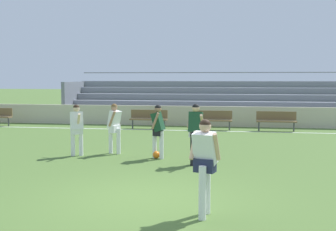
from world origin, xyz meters
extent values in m
plane|color=#4C6B30|center=(0.00, 0.00, 0.00)|extent=(160.00, 160.00, 0.00)
cube|color=white|center=(0.00, 11.30, 0.00)|extent=(44.00, 0.12, 0.01)
cube|color=beige|center=(0.00, 13.24, 0.51)|extent=(48.00, 0.16, 1.01)
cube|color=#9EA3AD|center=(1.01, 14.29, 0.37)|extent=(17.54, 0.36, 0.08)
cube|color=slate|center=(1.01, 14.09, 0.18)|extent=(17.54, 0.04, 0.37)
cube|color=#9EA3AD|center=(1.01, 14.93, 0.74)|extent=(17.54, 0.36, 0.08)
cube|color=slate|center=(1.01, 14.73, 0.55)|extent=(17.54, 0.04, 0.37)
cube|color=#9EA3AD|center=(1.01, 15.57, 1.10)|extent=(17.54, 0.36, 0.08)
cube|color=slate|center=(1.01, 15.37, 0.92)|extent=(17.54, 0.04, 0.37)
cube|color=#9EA3AD|center=(1.01, 16.21, 1.47)|extent=(17.54, 0.36, 0.08)
cube|color=slate|center=(1.01, 16.01, 1.29)|extent=(17.54, 0.04, 0.37)
cube|color=#9EA3AD|center=(1.01, 16.85, 1.84)|extent=(17.54, 0.36, 0.08)
cube|color=slate|center=(1.01, 16.65, 1.66)|extent=(17.54, 0.04, 0.37)
cube|color=#9EA3AD|center=(1.01, 17.49, 2.21)|extent=(17.54, 0.36, 0.08)
cube|color=slate|center=(1.01, 17.29, 2.03)|extent=(17.54, 0.04, 0.37)
cube|color=slate|center=(-7.66, 15.89, 1.10)|extent=(0.20, 3.56, 2.21)
cylinder|color=slate|center=(1.01, 17.74, 2.76)|extent=(17.54, 0.06, 0.06)
cube|color=brown|center=(3.64, 11.70, 0.45)|extent=(1.80, 0.40, 0.06)
cube|color=brown|center=(3.64, 11.88, 0.70)|extent=(1.80, 0.05, 0.40)
cylinder|color=#47474C|center=(2.86, 11.70, 0.23)|extent=(0.07, 0.07, 0.45)
cylinder|color=#47474C|center=(4.42, 11.70, 0.23)|extent=(0.07, 0.07, 0.45)
cube|color=brown|center=(-2.33, 11.70, 0.45)|extent=(1.80, 0.40, 0.06)
cube|color=brown|center=(-2.33, 11.88, 0.70)|extent=(1.80, 0.05, 0.40)
cylinder|color=#47474C|center=(-3.11, 11.70, 0.23)|extent=(0.07, 0.07, 0.45)
cylinder|color=#47474C|center=(-1.55, 11.70, 0.23)|extent=(0.07, 0.07, 0.45)
cube|color=brown|center=(0.74, 11.70, 0.45)|extent=(1.80, 0.40, 0.06)
cube|color=brown|center=(0.74, 11.88, 0.70)|extent=(1.80, 0.05, 0.40)
cylinder|color=#47474C|center=(-0.04, 11.70, 0.23)|extent=(0.07, 0.07, 0.45)
cylinder|color=#47474C|center=(1.52, 11.70, 0.23)|extent=(0.07, 0.07, 0.45)
cylinder|color=#47474C|center=(-9.58, 11.70, 0.23)|extent=(0.07, 0.07, 0.45)
cylinder|color=white|center=(-1.87, 4.86, 0.41)|extent=(0.13, 0.13, 0.83)
cylinder|color=white|center=(-2.14, 4.92, 0.41)|extent=(0.13, 0.13, 0.83)
cube|color=white|center=(-2.01, 4.89, 0.81)|extent=(0.33, 0.41, 0.24)
cube|color=white|center=(-2.01, 4.89, 1.11)|extent=(0.45, 0.47, 0.59)
cylinder|color=#A87A5B|center=(-2.02, 4.69, 1.15)|extent=(0.29, 0.17, 0.51)
cylinder|color=#A87A5B|center=(-1.99, 5.09, 1.15)|extent=(0.29, 0.17, 0.51)
sphere|color=#A87A5B|center=(-2.01, 4.89, 1.49)|extent=(0.21, 0.21, 0.21)
sphere|color=brown|center=(-2.01, 4.89, 1.52)|extent=(0.20, 0.20, 0.20)
cylinder|color=white|center=(-0.59, 4.36, 0.42)|extent=(0.13, 0.13, 0.84)
cylinder|color=white|center=(-0.36, 4.24, 0.42)|extent=(0.13, 0.13, 0.84)
cube|color=black|center=(-0.47, 4.30, 0.82)|extent=(0.27, 0.39, 0.24)
cube|color=#194228|center=(-0.47, 4.30, 1.12)|extent=(0.42, 0.43, 0.60)
cylinder|color=#A87A5B|center=(-0.43, 4.49, 1.16)|extent=(0.27, 0.11, 0.51)
cylinder|color=#A87A5B|center=(-0.52, 4.11, 1.16)|extent=(0.27, 0.11, 0.51)
sphere|color=#A87A5B|center=(-0.47, 4.30, 1.51)|extent=(0.21, 0.21, 0.21)
sphere|color=black|center=(-0.47, 4.30, 1.53)|extent=(0.20, 0.20, 0.20)
cylinder|color=white|center=(1.37, -0.75, 0.47)|extent=(0.13, 0.13, 0.94)
cylinder|color=white|center=(1.32, -1.11, 0.47)|extent=(0.13, 0.13, 0.94)
cube|color=#232847|center=(1.34, -0.93, 0.92)|extent=(0.41, 0.31, 0.24)
cube|color=white|center=(1.34, -0.93, 1.22)|extent=(0.46, 0.43, 0.59)
cylinder|color=#D6A884|center=(1.55, -0.99, 1.26)|extent=(0.15, 0.30, 0.50)
cylinder|color=#D6A884|center=(1.14, -0.87, 1.26)|extent=(0.15, 0.30, 0.50)
sphere|color=#D6A884|center=(1.34, -0.93, 1.60)|extent=(0.21, 0.21, 0.21)
sphere|color=black|center=(1.34, -0.93, 1.62)|extent=(0.20, 0.20, 0.20)
cylinder|color=white|center=(-3.18, 4.30, 0.41)|extent=(0.13, 0.13, 0.82)
cylinder|color=white|center=(-2.95, 4.40, 0.41)|extent=(0.13, 0.13, 0.82)
cube|color=white|center=(-3.07, 4.35, 0.80)|extent=(0.42, 0.37, 0.24)
cube|color=white|center=(-3.07, 4.35, 1.10)|extent=(0.48, 0.45, 0.59)
cylinder|color=beige|center=(-3.19, 4.50, 1.14)|extent=(0.26, 0.38, 0.45)
cylinder|color=beige|center=(-2.94, 4.20, 1.14)|extent=(0.26, 0.38, 0.45)
sphere|color=beige|center=(-3.07, 4.35, 1.49)|extent=(0.21, 0.21, 0.21)
sphere|color=black|center=(-3.07, 4.35, 1.51)|extent=(0.20, 0.20, 0.20)
cylinder|color=black|center=(0.67, 3.41, 0.46)|extent=(0.13, 0.13, 0.93)
cylinder|color=black|center=(0.80, 3.71, 0.46)|extent=(0.13, 0.13, 0.93)
cube|color=white|center=(0.74, 3.56, 0.91)|extent=(0.37, 0.24, 0.24)
cube|color=#194228|center=(0.74, 3.56, 1.21)|extent=(0.40, 0.35, 0.59)
cylinder|color=#D6A884|center=(0.55, 3.66, 1.24)|extent=(0.10, 0.42, 0.42)
cylinder|color=#D6A884|center=(0.92, 3.47, 1.24)|extent=(0.10, 0.42, 0.42)
sphere|color=#D6A884|center=(0.74, 3.56, 1.59)|extent=(0.21, 0.21, 0.21)
sphere|color=black|center=(0.74, 3.56, 1.61)|extent=(0.20, 0.20, 0.20)
sphere|color=orange|center=(-0.53, 4.30, 0.11)|extent=(0.22, 0.22, 0.22)
camera|label=1|loc=(1.90, -8.30, 2.44)|focal=45.83mm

